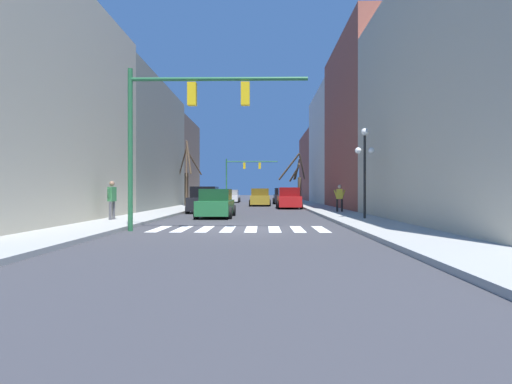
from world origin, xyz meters
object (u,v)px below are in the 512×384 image
Objects in this scene: car_parked_right_mid at (216,204)px; pedestrian_on_right_sidewalk at (339,196)px; pedestrian_crossing_street at (112,197)px; street_tree_left_near at (187,178)px; car_parked_left_near at (260,198)px; street_lamp_right_corner at (365,155)px; car_parked_right_near at (232,197)px; car_at_intersection at (205,201)px; car_parked_right_far at (289,199)px; car_parked_left_mid at (282,197)px; street_tree_right_near at (297,179)px; traffic_signal_near at (182,113)px; traffic_signal_far at (242,170)px.

pedestrian_on_right_sidewalk is at bearing 114.09° from car_parked_right_mid.
street_tree_left_near reaches higher than pedestrian_crossing_street.
car_parked_left_near is at bearing 172.27° from car_parked_right_mid.
street_lamp_right_corner is 1.04× the size of car_parked_right_near.
pedestrian_crossing_street reaches higher than car_parked_right_mid.
street_lamp_right_corner is 8.49m from car_parked_right_mid.
car_parked_left_near is at bearing -16.75° from car_at_intersection.
street_lamp_right_corner is 1.03× the size of car_parked_right_far.
pedestrian_crossing_street is (-4.42, -3.87, 0.47)m from car_parked_right_mid.
car_parked_left_mid reaches higher than car_parked_left_near.
pedestrian_on_right_sidewalk is (8.93, -1.59, 0.35)m from car_at_intersection.
car_parked_left_near is 6.55m from car_parked_left_mid.
car_parked_left_near is 22.25m from pedestrian_crossing_street.
car_parked_right_far is at bearing -14.81° from street_tree_left_near.
street_tree_left_near reaches higher than car_parked_left_mid.
street_lamp_right_corner is 0.97× the size of car_parked_left_mid.
pedestrian_on_right_sidewalk is (5.22, -13.93, 0.37)m from car_parked_left_near.
street_tree_left_near is (-10.94, -11.63, -0.20)m from street_tree_right_near.
street_lamp_right_corner is at bearing -130.96° from car_at_intersection.
car_parked_left_mid is (6.20, 18.40, 0.01)m from car_at_intersection.
street_tree_left_near reaches higher than car_parked_right_near.
car_at_intersection reaches higher than car_parked_right_far.
traffic_signal_near reaches higher than car_parked_left_near.
traffic_signal_far is 31.51m from car_parked_right_mid.
street_tree_left_near is (-11.85, 16.51, -0.57)m from street_lamp_right_corner.
street_tree_right_near is (1.87, 14.03, 2.07)m from car_parked_right_far.
street_tree_right_near is at bearing -41.02° from traffic_signal_far.
traffic_signal_near is at bearing -148.55° from street_lamp_right_corner.
street_lamp_right_corner is 0.95× the size of car_parked_left_near.
traffic_signal_far is at bearing -2.54° from car_at_intersection.
pedestrian_crossing_street is at bearing -96.84° from traffic_signal_far.
car_parked_right_near is at bearing 91.61° from traffic_signal_near.
pedestrian_on_right_sidewalk is (-0.04, 6.20, -2.09)m from street_lamp_right_corner.
traffic_signal_near is 1.56× the size of car_at_intersection.
street_tree_left_near is at bearing 75.19° from car_parked_right_far.
traffic_signal_near is 1.12× the size of street_tree_left_near.
pedestrian_crossing_street reaches higher than car_parked_right_far.
car_parked_right_near is at bearing 121.48° from pedestrian_on_right_sidewalk.
pedestrian_crossing_street is (-9.25, -27.25, 0.38)m from car_parked_left_mid.
traffic_signal_near is 1.43× the size of car_parked_left_near.
car_parked_left_near is 1.02× the size of car_parked_left_mid.
car_parked_right_far is at bearing 157.18° from pedestrian_crossing_street.
traffic_signal_near is 36.21m from car_parked_right_near.
pedestrian_crossing_street is at bearing -174.99° from street_lamp_right_corner.
car_parked_right_mid is at bearing 159.69° from street_lamp_right_corner.
street_lamp_right_corner is 2.54× the size of pedestrian_on_right_sidewalk.
car_parked_right_far is at bearing 179.97° from car_parked_left_mid.
street_tree_left_near is (-9.07, 2.40, 1.87)m from car_parked_right_far.
street_tree_right_near reaches higher than car_parked_right_mid.
traffic_signal_far reaches higher than car_parked_left_mid.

